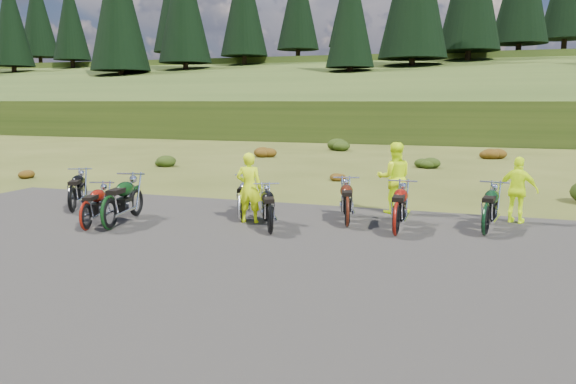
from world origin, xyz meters
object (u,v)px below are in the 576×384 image
(person_middle, at_px, (249,189))
(motorcycle_0, at_px, (73,214))
(motorcycle_3, at_px, (241,222))
(motorcycle_7, at_px, (485,237))

(person_middle, bearing_deg, motorcycle_0, -5.40)
(motorcycle_0, distance_m, person_middle, 5.09)
(motorcycle_3, relative_size, motorcycle_7, 0.96)
(motorcycle_7, bearing_deg, motorcycle_3, 101.72)
(motorcycle_7, bearing_deg, motorcycle_0, 102.80)
(motorcycle_7, height_order, person_middle, person_middle)
(motorcycle_3, bearing_deg, motorcycle_7, -101.61)
(motorcycle_0, height_order, motorcycle_7, motorcycle_7)
(motorcycle_3, distance_m, person_middle, 0.91)
(motorcycle_7, xyz_separation_m, person_middle, (-5.54, -0.39, 0.87))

